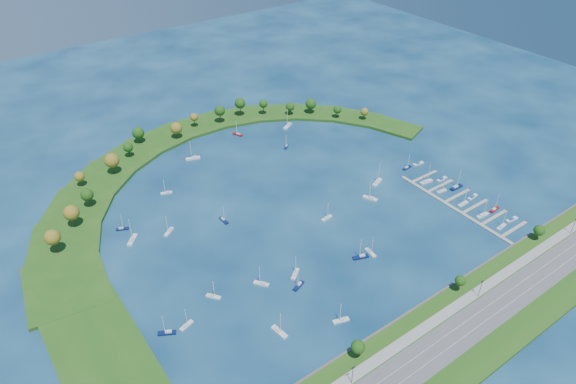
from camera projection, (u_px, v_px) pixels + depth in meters
ground at (286, 204)px, 306.67m from camera, size 700.00×700.00×0.00m
south_shoreline at (449, 338)px, 224.62m from camera, size 420.00×43.10×11.60m
breakwater at (179, 191)px, 316.30m from camera, size 286.74×247.64×2.00m
breakwater_trees at (185, 141)px, 347.41m from camera, size 240.54×93.16×14.72m
harbor_tower at (173, 127)px, 376.99m from camera, size 2.60×2.60×4.55m
dock_system at (461, 203)px, 306.72m from camera, size 24.28×82.00×1.60m
moored_boat_0 at (169, 231)px, 284.54m from camera, size 7.68×6.40×11.58m
moored_boat_1 at (238, 134)px, 375.67m from camera, size 5.23×8.03×11.50m
moored_boat_2 at (224, 220)px, 292.92m from camera, size 2.28×7.50×10.95m
moored_boat_3 at (288, 126)px, 386.06m from camera, size 10.33×7.58×15.07m
moored_boat_4 at (122, 228)px, 286.70m from camera, size 7.17×4.57×10.25m
moored_boat_5 at (361, 256)px, 267.70m from camera, size 8.80×5.08×12.48m
moored_boat_6 at (186, 325)px, 230.68m from camera, size 7.39×3.99×10.47m
moored_boat_7 at (377, 182)px, 324.45m from camera, size 9.82×6.03×13.99m
moored_boat_8 at (213, 296)px, 245.02m from camera, size 6.08×7.05×10.75m
moored_boat_9 at (167, 332)px, 227.28m from camera, size 8.06×5.88×11.76m
moored_boat_10 at (327, 218)px, 294.64m from camera, size 7.53×2.84×10.81m
moored_boat_11 at (286, 146)px, 361.32m from camera, size 6.06×5.74×9.60m
moored_boat_12 at (279, 331)px, 227.69m from camera, size 3.63×9.12×13.04m
moored_boat_13 at (295, 274)px, 257.43m from camera, size 7.69×6.62×11.72m
moored_boat_14 at (193, 158)px, 348.14m from camera, size 10.03×5.68×14.21m
moored_boat_15 at (132, 239)px, 278.73m from camera, size 8.39×8.93×14.09m
moored_boat_16 at (166, 192)px, 315.28m from camera, size 7.17×4.24×10.19m
moored_boat_17 at (299, 285)px, 250.86m from camera, size 7.82×4.64×11.12m
moored_boat_18 at (370, 252)px, 270.57m from camera, size 3.06×7.87×11.27m
moored_boat_19 at (261, 283)px, 251.96m from camera, size 6.41×7.55×11.45m
moored_boat_20 at (341, 320)px, 233.00m from camera, size 8.04×4.39×11.39m
moored_boat_21 at (370, 198)px, 310.31m from camera, size 6.06×9.32×13.35m
docked_boat_0 at (502, 226)px, 288.19m from camera, size 7.65×2.75×11.02m
docked_boat_1 at (512, 219)px, 293.69m from camera, size 8.27×3.18×1.65m
docked_boat_2 at (483, 215)px, 296.56m from camera, size 8.60×2.84×12.48m
docked_boat_3 at (494, 209)px, 301.33m from camera, size 7.92×3.04×11.35m
docked_boat_4 at (463, 203)px, 305.83m from camera, size 7.88×2.38×11.51m
docked_boat_5 at (473, 197)px, 311.75m from camera, size 8.15×2.99×1.63m
docked_boat_6 at (442, 191)px, 316.75m from camera, size 7.30×2.86×10.45m
docked_boat_7 at (456, 187)px, 319.85m from camera, size 9.38×2.68×13.76m
docked_boat_8 at (426, 181)px, 324.91m from camera, size 9.20×3.59×13.17m
docked_boat_9 at (442, 179)px, 327.67m from camera, size 8.01×2.26×1.63m
docked_boat_10 at (407, 167)px, 338.59m from camera, size 7.25×2.67×10.42m
docked_boat_11 at (418, 164)px, 342.97m from camera, size 8.19×3.24×1.63m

